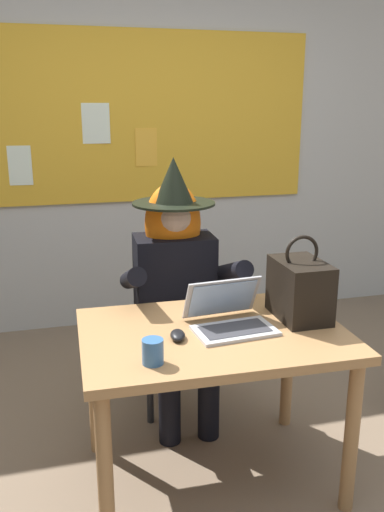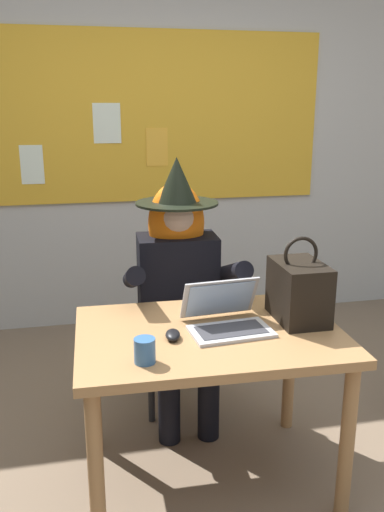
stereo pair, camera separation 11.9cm
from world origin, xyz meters
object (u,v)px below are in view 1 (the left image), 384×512
at_px(coffee_mug, 153,352).
at_px(desk_main, 213,352).
at_px(chair_at_desk, 173,314).
at_px(laptop, 230,317).
at_px(person_costumed, 177,274).
at_px(handbag, 300,289).
at_px(computer_mouse, 178,335).

bearing_deg(coffee_mug, desk_main, 37.31).
xyz_separation_m(desk_main, chair_at_desk, (-0.01, 0.75, -0.12)).
bearing_deg(laptop, coffee_mug, -152.14).
bearing_deg(person_costumed, chair_at_desk, 179.10).
xyz_separation_m(desk_main, handbag, (0.41, 0.04, 0.24)).
bearing_deg(computer_mouse, handbag, 18.51).
relative_size(desk_main, handbag, 2.99).
bearing_deg(handbag, computer_mouse, -171.10).
xyz_separation_m(person_costumed, computer_mouse, (-0.15, -0.67, -0.04)).
height_order(computer_mouse, handbag, handbag).
distance_m(chair_at_desk, coffee_mug, 1.05).
bearing_deg(computer_mouse, coffee_mug, -117.07).
bearing_deg(person_costumed, laptop, 10.82).
relative_size(computer_mouse, coffee_mug, 1.09).
height_order(chair_at_desk, coffee_mug, chair_at_desk).
distance_m(desk_main, handbag, 0.48).
distance_m(computer_mouse, handbag, 0.60).
bearing_deg(chair_at_desk, desk_main, 3.62).
bearing_deg(laptop, chair_at_desk, 91.55).
xyz_separation_m(chair_at_desk, person_costumed, (-0.01, -0.12, 0.28)).
height_order(desk_main, computer_mouse, computer_mouse).
bearing_deg(computer_mouse, laptop, 23.70).
height_order(chair_at_desk, computer_mouse, chair_at_desk).
bearing_deg(coffee_mug, handbag, 21.00).
xyz_separation_m(chair_at_desk, coffee_mug, (-0.30, -0.98, 0.26)).
xyz_separation_m(handbag, coffee_mug, (-0.72, -0.27, -0.09)).
height_order(desk_main, person_costumed, person_costumed).
bearing_deg(handbag, chair_at_desk, 120.83).
bearing_deg(chair_at_desk, handbag, 33.98).
height_order(chair_at_desk, person_costumed, person_costumed).
bearing_deg(laptop, desk_main, -174.54).
height_order(laptop, handbag, handbag).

